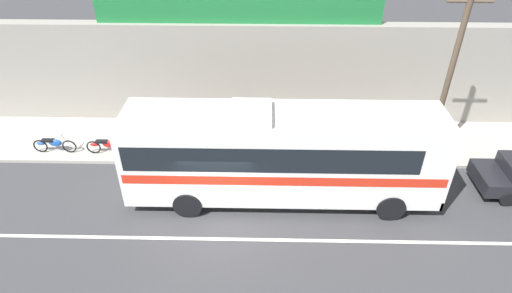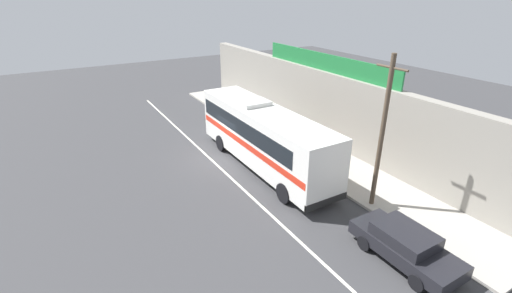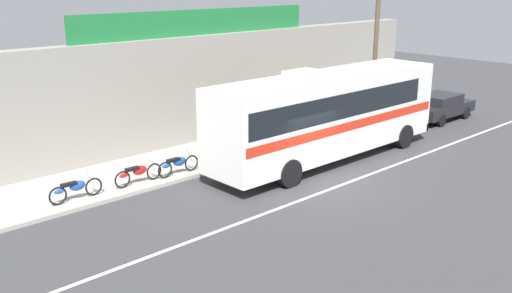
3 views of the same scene
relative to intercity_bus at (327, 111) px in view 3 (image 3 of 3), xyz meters
The scene contains 12 objects.
ground_plane 3.42m from the intercity_bus, 145.91° to the right, with size 70.00×70.00×0.00m, color #3A3A3D.
sidewalk_slab 4.75m from the intercity_bus, 121.56° to the left, with size 30.00×3.60×0.14m, color #A8A399.
storefront_facade 6.25m from the intercity_bus, 111.18° to the left, with size 30.00×0.70×4.80m, color gray.
storefront_billboard 6.92m from the intercity_bus, 106.99° to the left, with size 12.41×0.12×1.10m, color #1E7538.
road_center_stripe 3.84m from the intercity_bus, 134.11° to the right, with size 30.00×0.14×0.01m, color silver.
intercity_bus is the anchor object (origin of this frame).
parked_car 9.82m from the intercity_bus, ahead, with size 4.26×1.89×1.37m.
utility_pole 7.03m from the intercity_bus, 20.35° to the left, with size 1.60×0.22×7.22m.
motorcycle_purple 10.12m from the intercity_bus, 165.52° to the left, with size 1.88×0.56×0.94m.
motorcycle_orange 6.34m from the intercity_bus, 157.80° to the left, with size 1.82×0.56×0.94m.
motorcycle_red 7.89m from the intercity_bus, 161.46° to the left, with size 1.91×0.56×0.94m.
pedestrian_by_curb 4.92m from the intercity_bus, 122.25° to the left, with size 0.30×0.48×1.76m.
Camera 3 is at (-15.04, -12.97, 7.24)m, focal length 40.10 mm.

